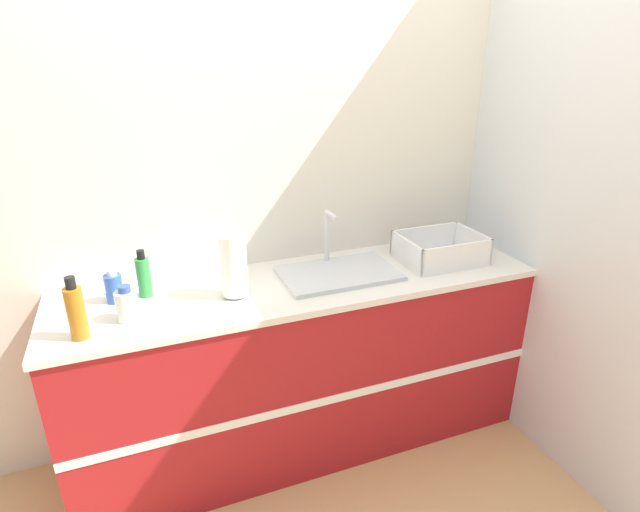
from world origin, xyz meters
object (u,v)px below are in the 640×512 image
(paper_towel_roll, at_px, (234,265))
(bottle_blue, at_px, (114,287))
(bottle_clear, at_px, (127,305))
(bottle_green, at_px, (144,276))
(sink, at_px, (338,271))
(bottle_amber, at_px, (76,312))
(dish_rack, at_px, (440,252))

(paper_towel_roll, xyz_separation_m, bottle_blue, (-0.47, 0.13, -0.08))
(bottle_clear, relative_size, bottle_green, 0.70)
(paper_towel_roll, bearing_deg, sink, 5.03)
(bottle_blue, distance_m, bottle_green, 0.12)
(paper_towel_roll, bearing_deg, bottle_amber, -167.41)
(bottle_blue, height_order, bottle_clear, same)
(sink, height_order, dish_rack, sink)
(bottle_blue, relative_size, bottle_clear, 0.99)
(dish_rack, xyz_separation_m, bottle_blue, (-1.50, 0.11, 0.02))
(bottle_green, bearing_deg, sink, -6.34)
(sink, height_order, bottle_green, sink)
(dish_rack, relative_size, bottle_blue, 2.73)
(bottle_green, bearing_deg, bottle_clear, -111.34)
(sink, distance_m, bottle_blue, 0.97)
(bottle_clear, distance_m, bottle_green, 0.21)
(sink, xyz_separation_m, dish_rack, (0.53, -0.02, 0.03))
(bottle_amber, bearing_deg, bottle_green, 48.31)
(bottle_blue, xyz_separation_m, bottle_clear, (0.05, -0.18, 0.00))
(sink, distance_m, bottle_clear, 0.92)
(bottle_clear, bearing_deg, paper_towel_roll, 7.33)
(dish_rack, height_order, bottle_amber, bottle_amber)
(bottle_blue, xyz_separation_m, bottle_green, (0.12, 0.01, 0.03))
(bottle_amber, bearing_deg, paper_towel_roll, 12.59)
(paper_towel_roll, height_order, bottle_clear, paper_towel_roll)
(bottle_blue, bearing_deg, bottle_green, 3.61)
(dish_rack, distance_m, bottle_green, 1.38)
(sink, relative_size, bottle_green, 2.58)
(dish_rack, relative_size, bottle_green, 1.90)
(dish_rack, bearing_deg, bottle_blue, 175.85)
(paper_towel_roll, relative_size, bottle_amber, 1.15)
(dish_rack, height_order, bottle_blue, bottle_blue)
(bottle_amber, bearing_deg, bottle_blue, 65.51)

